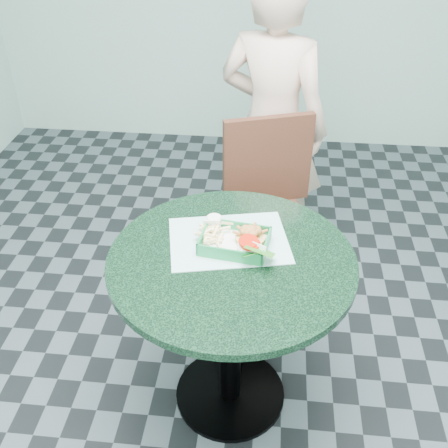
# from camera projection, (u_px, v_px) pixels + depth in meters

# --- Properties ---
(floor) EXTENTS (4.00, 5.00, 0.02)m
(floor) POSITION_uv_depth(u_px,v_px,m) (230.00, 394.00, 2.28)
(floor) COLOR #303335
(floor) RESTS_ON ground
(cafe_table) EXTENTS (0.88, 0.88, 0.75)m
(cafe_table) POSITION_uv_depth(u_px,v_px,m) (231.00, 297.00, 1.94)
(cafe_table) COLOR black
(cafe_table) RESTS_ON floor
(dining_chair) EXTENTS (0.44, 0.44, 0.93)m
(dining_chair) POSITION_uv_depth(u_px,v_px,m) (265.00, 202.00, 2.55)
(dining_chair) COLOR brown
(dining_chair) RESTS_ON floor
(diner_person) EXTENTS (0.70, 0.58, 1.64)m
(diner_person) POSITION_uv_depth(u_px,v_px,m) (273.00, 121.00, 2.64)
(diner_person) COLOR beige
(diner_person) RESTS_ON floor
(placemat) EXTENTS (0.48, 0.40, 0.00)m
(placemat) POSITION_uv_depth(u_px,v_px,m) (229.00, 244.00, 1.92)
(placemat) COLOR #A3D5D1
(placemat) RESTS_ON cafe_table
(food_basket) EXTENTS (0.24, 0.17, 0.05)m
(food_basket) POSITION_uv_depth(u_px,v_px,m) (235.00, 248.00, 1.88)
(food_basket) COLOR #157E3E
(food_basket) RESTS_ON placemat
(crab_sandwich) EXTENTS (0.11, 0.11, 0.07)m
(crab_sandwich) POSITION_uv_depth(u_px,v_px,m) (249.00, 237.00, 1.88)
(crab_sandwich) COLOR tan
(crab_sandwich) RESTS_ON food_basket
(fries_pile) EXTENTS (0.14, 0.14, 0.04)m
(fries_pile) POSITION_uv_depth(u_px,v_px,m) (211.00, 238.00, 1.90)
(fries_pile) COLOR #FFE39A
(fries_pile) RESTS_ON food_basket
(sauce_ramekin) EXTENTS (0.06, 0.06, 0.03)m
(sauce_ramekin) POSITION_uv_depth(u_px,v_px,m) (210.00, 226.00, 1.93)
(sauce_ramekin) COLOR silver
(sauce_ramekin) RESTS_ON food_basket
(garnish_cup) EXTENTS (0.13, 0.12, 0.05)m
(garnish_cup) POSITION_uv_depth(u_px,v_px,m) (253.00, 251.00, 1.83)
(garnish_cup) COLOR white
(garnish_cup) RESTS_ON food_basket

